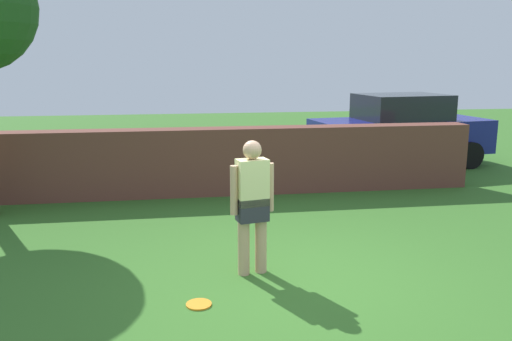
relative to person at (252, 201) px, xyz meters
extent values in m
plane|color=#336623|center=(0.48, -0.41, -0.90)|extent=(40.00, 40.00, 0.00)
cube|color=brown|center=(-1.02, 3.94, -0.26)|extent=(11.82, 0.50, 1.27)
cylinder|color=tan|center=(0.11, 0.02, -0.47)|extent=(0.14, 0.14, 0.85)
cylinder|color=tan|center=(-0.11, -0.02, -0.47)|extent=(0.14, 0.14, 0.85)
cube|color=#2D2D38|center=(0.00, 0.00, -0.10)|extent=(0.40, 0.29, 0.28)
cube|color=beige|center=(0.00, 0.00, 0.23)|extent=(0.40, 0.29, 0.55)
sphere|color=tan|center=(0.00, 0.00, 0.61)|extent=(0.22, 0.22, 0.22)
cylinder|color=tan|center=(0.22, 0.05, 0.15)|extent=(0.09, 0.09, 0.58)
cylinder|color=tan|center=(-0.22, -0.05, 0.15)|extent=(0.09, 0.09, 0.58)
cube|color=navy|center=(4.52, 6.08, -0.18)|extent=(4.40, 2.27, 0.80)
cube|color=#1E2328|center=(4.52, 6.08, 0.52)|extent=(2.19, 1.76, 0.60)
cylinder|color=black|center=(3.29, 5.05, -0.58)|extent=(0.66, 0.31, 0.64)
cylinder|color=black|center=(3.05, 6.74, -0.58)|extent=(0.66, 0.31, 0.64)
cylinder|color=black|center=(5.99, 5.43, -0.58)|extent=(0.66, 0.31, 0.64)
cylinder|color=black|center=(5.76, 7.12, -0.58)|extent=(0.66, 0.31, 0.64)
cylinder|color=orange|center=(-0.68, -0.77, -0.89)|extent=(0.27, 0.27, 0.02)
camera|label=1|loc=(-0.89, -5.99, 1.64)|focal=37.36mm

